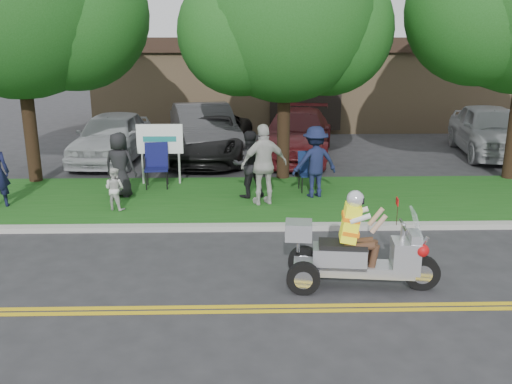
{
  "coord_description": "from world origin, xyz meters",
  "views": [
    {
      "loc": [
        -0.65,
        -7.94,
        3.99
      ],
      "look_at": [
        -0.41,
        2.0,
        1.15
      ],
      "focal_mm": 38.0,
      "sensor_mm": 36.0,
      "label": 1
    }
  ],
  "objects_px": {
    "parked_car_left": "(204,130)",
    "parked_car_right": "(297,134)",
    "lawn_chair_a": "(309,168)",
    "parked_car_far_left": "(112,137)",
    "lawn_chair_b": "(157,162)",
    "spectator_adult_mid": "(249,164)",
    "parked_car_far_right": "(490,130)",
    "parked_car_mid": "(211,138)",
    "trike_scooter": "(355,254)",
    "spectator_adult_right": "(264,165)"
  },
  "relations": [
    {
      "from": "parked_car_left",
      "to": "parked_car_right",
      "type": "distance_m",
      "value": 3.23
    },
    {
      "from": "lawn_chair_a",
      "to": "parked_car_far_left",
      "type": "relative_size",
      "value": 0.21
    },
    {
      "from": "parked_car_far_left",
      "to": "parked_car_left",
      "type": "bearing_deg",
      "value": 19.21
    },
    {
      "from": "lawn_chair_b",
      "to": "spectator_adult_mid",
      "type": "height_order",
      "value": "spectator_adult_mid"
    },
    {
      "from": "parked_car_far_right",
      "to": "spectator_adult_mid",
      "type": "bearing_deg",
      "value": -138.68
    },
    {
      "from": "lawn_chair_b",
      "to": "parked_car_mid",
      "type": "height_order",
      "value": "parked_car_mid"
    },
    {
      "from": "parked_car_right",
      "to": "parked_car_far_right",
      "type": "distance_m",
      "value": 6.8
    },
    {
      "from": "trike_scooter",
      "to": "parked_car_far_right",
      "type": "bearing_deg",
      "value": 63.29
    },
    {
      "from": "trike_scooter",
      "to": "spectator_adult_right",
      "type": "relative_size",
      "value": 1.31
    },
    {
      "from": "parked_car_far_left",
      "to": "parked_car_far_right",
      "type": "height_order",
      "value": "parked_car_far_right"
    },
    {
      "from": "trike_scooter",
      "to": "parked_car_left",
      "type": "bearing_deg",
      "value": 113.36
    },
    {
      "from": "spectator_adult_right",
      "to": "lawn_chair_a",
      "type": "bearing_deg",
      "value": -151.53
    },
    {
      "from": "lawn_chair_a",
      "to": "parked_car_far_left",
      "type": "bearing_deg",
      "value": 140.89
    },
    {
      "from": "parked_car_far_left",
      "to": "parked_car_far_right",
      "type": "relative_size",
      "value": 0.93
    },
    {
      "from": "lawn_chair_b",
      "to": "parked_car_far_left",
      "type": "xyz_separation_m",
      "value": [
        -2.03,
        3.65,
        0.06
      ]
    },
    {
      "from": "lawn_chair_b",
      "to": "spectator_adult_mid",
      "type": "bearing_deg",
      "value": -28.98
    },
    {
      "from": "lawn_chair_a",
      "to": "parked_car_mid",
      "type": "height_order",
      "value": "parked_car_mid"
    },
    {
      "from": "trike_scooter",
      "to": "parked_car_far_left",
      "type": "relative_size",
      "value": 0.53
    },
    {
      "from": "parked_car_far_left",
      "to": "trike_scooter",
      "type": "bearing_deg",
      "value": -54.11
    },
    {
      "from": "lawn_chair_a",
      "to": "spectator_adult_right",
      "type": "height_order",
      "value": "spectator_adult_right"
    },
    {
      "from": "parked_car_far_right",
      "to": "trike_scooter",
      "type": "bearing_deg",
      "value": -114.33
    },
    {
      "from": "lawn_chair_a",
      "to": "parked_car_far_right",
      "type": "relative_size",
      "value": 0.2
    },
    {
      "from": "trike_scooter",
      "to": "spectator_adult_right",
      "type": "bearing_deg",
      "value": 113.36
    },
    {
      "from": "spectator_adult_mid",
      "to": "parked_car_far_left",
      "type": "bearing_deg",
      "value": -64.13
    },
    {
      "from": "parked_car_right",
      "to": "spectator_adult_right",
      "type": "bearing_deg",
      "value": -92.78
    },
    {
      "from": "spectator_adult_right",
      "to": "parked_car_far_right",
      "type": "height_order",
      "value": "spectator_adult_right"
    },
    {
      "from": "lawn_chair_a",
      "to": "spectator_adult_mid",
      "type": "bearing_deg",
      "value": -163.54
    },
    {
      "from": "spectator_adult_mid",
      "to": "parked_car_right",
      "type": "xyz_separation_m",
      "value": [
        1.72,
        5.15,
        -0.14
      ]
    },
    {
      "from": "parked_car_right",
      "to": "trike_scooter",
      "type": "bearing_deg",
      "value": -79.82
    },
    {
      "from": "spectator_adult_mid",
      "to": "spectator_adult_right",
      "type": "height_order",
      "value": "spectator_adult_right"
    },
    {
      "from": "parked_car_left",
      "to": "parked_car_far_right",
      "type": "xyz_separation_m",
      "value": [
        10.0,
        -0.2,
        -0.0
      ]
    },
    {
      "from": "lawn_chair_b",
      "to": "parked_car_mid",
      "type": "bearing_deg",
      "value": 66.45
    },
    {
      "from": "spectator_adult_mid",
      "to": "parked_car_far_right",
      "type": "height_order",
      "value": "spectator_adult_mid"
    },
    {
      "from": "trike_scooter",
      "to": "lawn_chair_b",
      "type": "height_order",
      "value": "trike_scooter"
    },
    {
      "from": "lawn_chair_b",
      "to": "parked_car_right",
      "type": "bearing_deg",
      "value": 38.96
    },
    {
      "from": "parked_car_mid",
      "to": "parked_car_right",
      "type": "height_order",
      "value": "parked_car_right"
    },
    {
      "from": "spectator_adult_right",
      "to": "trike_scooter",
      "type": "bearing_deg",
      "value": 89.65
    },
    {
      "from": "spectator_adult_right",
      "to": "parked_car_far_left",
      "type": "height_order",
      "value": "spectator_adult_right"
    },
    {
      "from": "lawn_chair_a",
      "to": "spectator_adult_mid",
      "type": "height_order",
      "value": "spectator_adult_mid"
    },
    {
      "from": "spectator_adult_right",
      "to": "parked_car_far_right",
      "type": "relative_size",
      "value": 0.37
    },
    {
      "from": "lawn_chair_b",
      "to": "parked_car_far_right",
      "type": "xyz_separation_m",
      "value": [
        10.97,
        4.29,
        0.12
      ]
    },
    {
      "from": "parked_car_left",
      "to": "parked_car_far_right",
      "type": "height_order",
      "value": "same"
    },
    {
      "from": "parked_car_far_left",
      "to": "parked_car_mid",
      "type": "bearing_deg",
      "value": 6.05
    },
    {
      "from": "lawn_chair_a",
      "to": "lawn_chair_b",
      "type": "bearing_deg",
      "value": 168.52
    },
    {
      "from": "parked_car_far_left",
      "to": "parked_car_right",
      "type": "height_order",
      "value": "parked_car_far_left"
    },
    {
      "from": "lawn_chair_b",
      "to": "parked_car_right",
      "type": "distance_m",
      "value": 5.84
    },
    {
      "from": "spectator_adult_mid",
      "to": "parked_car_far_left",
      "type": "distance_m",
      "value": 6.52
    },
    {
      "from": "spectator_adult_mid",
      "to": "parked_car_mid",
      "type": "relative_size",
      "value": 0.31
    },
    {
      "from": "parked_car_mid",
      "to": "spectator_adult_mid",
      "type": "bearing_deg",
      "value": -70.59
    },
    {
      "from": "lawn_chair_a",
      "to": "parked_car_left",
      "type": "distance_m",
      "value": 5.83
    }
  ]
}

